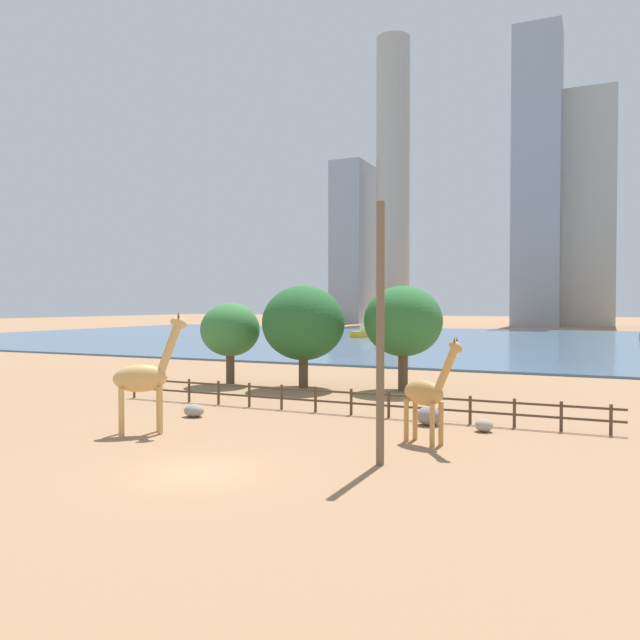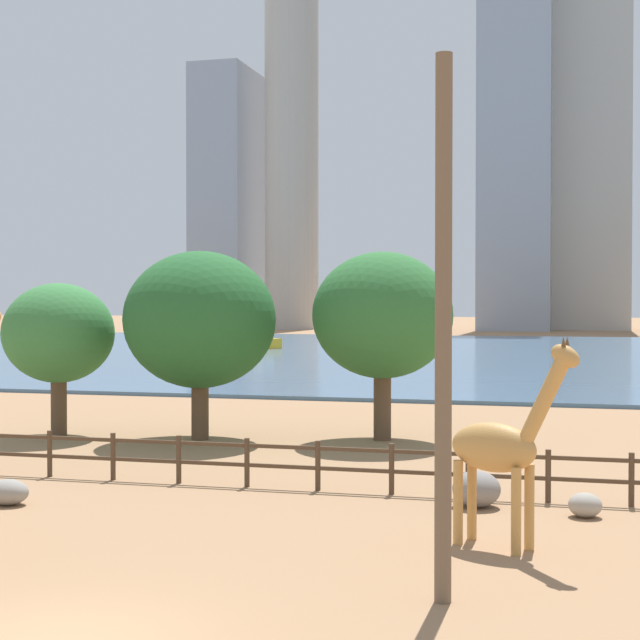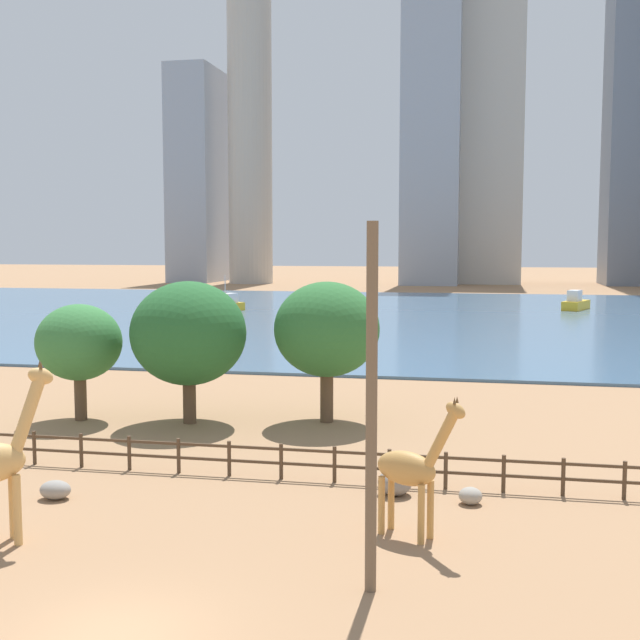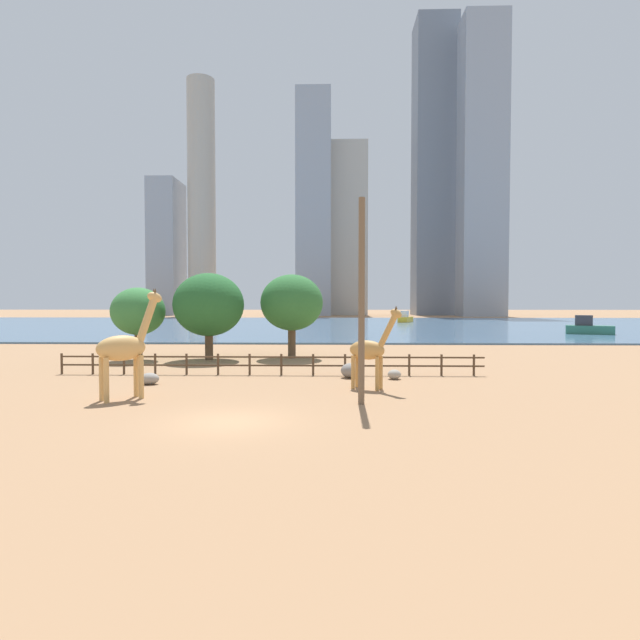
% 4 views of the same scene
% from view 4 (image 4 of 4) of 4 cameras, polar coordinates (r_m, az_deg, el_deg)
% --- Properties ---
extents(ground_plane, '(400.00, 400.00, 0.00)m').
position_cam_4_polar(ground_plane, '(98.55, -0.69, -0.56)').
color(ground_plane, '#9E7551').
extents(harbor_water, '(180.00, 86.00, 0.20)m').
position_cam_4_polar(harbor_water, '(95.55, -0.77, -0.58)').
color(harbor_water, '#476B8C').
rests_on(harbor_water, ground).
extents(giraffe_tall, '(2.81, 1.72, 4.29)m').
position_cam_4_polar(giraffe_tall, '(25.72, 5.73, -3.42)').
color(giraffe_tall, '#C18C47').
rests_on(giraffe_tall, ground).
extents(giraffe_companion, '(2.73, 2.59, 5.15)m').
position_cam_4_polar(giraffe_companion, '(24.61, -21.38, -2.93)').
color(giraffe_companion, tan).
rests_on(giraffe_companion, ground).
extents(utility_pole, '(0.28, 0.28, 9.00)m').
position_cam_4_polar(utility_pole, '(21.79, 4.77, 2.12)').
color(utility_pole, brown).
rests_on(utility_pole, ground).
extents(boulder_near_fence, '(1.05, 0.83, 0.62)m').
position_cam_4_polar(boulder_near_fence, '(28.81, -18.92, -6.36)').
color(boulder_near_fence, gray).
rests_on(boulder_near_fence, ground).
extents(boulder_by_pole, '(0.77, 0.75, 0.56)m').
position_cam_4_polar(boulder_by_pole, '(29.39, 8.49, -6.17)').
color(boulder_by_pole, gray).
rests_on(boulder_by_pole, ground).
extents(boulder_small, '(1.16, 1.16, 0.87)m').
position_cam_4_polar(boulder_small, '(29.65, 3.52, -5.78)').
color(boulder_small, gray).
rests_on(boulder_small, ground).
extents(enclosure_fence, '(26.12, 0.14, 1.30)m').
position_cam_4_polar(enclosure_fence, '(30.86, -5.96, -4.88)').
color(enclosure_fence, '#4C3826').
rests_on(enclosure_fence, ground).
extents(tree_left_large, '(4.99, 4.99, 6.69)m').
position_cam_4_polar(tree_left_large, '(39.97, -3.25, 1.97)').
color(tree_left_large, brown).
rests_on(tree_left_large, ground).
extents(tree_center_broad, '(5.43, 5.43, 6.73)m').
position_cam_4_polar(tree_center_broad, '(39.51, -12.60, 1.70)').
color(tree_center_broad, brown).
rests_on(tree_center_broad, ground).
extents(tree_right_tall, '(4.06, 4.06, 5.60)m').
position_cam_4_polar(tree_right_tall, '(40.77, -20.07, 0.90)').
color(tree_right_tall, brown).
rests_on(tree_right_tall, ground).
extents(boat_ferry, '(6.11, 4.17, 2.53)m').
position_cam_4_polar(boat_ferry, '(75.85, 28.32, -0.78)').
color(boat_ferry, '#337259').
rests_on(boat_ferry, harbor_water).
extents(boat_sailboat, '(4.01, 5.99, 2.48)m').
position_cam_4_polar(boat_sailboat, '(108.43, 9.72, 0.20)').
color(boat_sailboat, gold).
rests_on(boat_sailboat, harbor_water).
extents(boat_tug, '(3.55, 5.22, 4.43)m').
position_cam_4_polar(boat_tug, '(100.41, -13.88, -0.03)').
color(boat_tug, gold).
rests_on(boat_tug, harbor_water).
extents(skyline_tower_needle, '(11.67, 10.97, 75.15)m').
position_cam_4_polar(skyline_tower_needle, '(172.64, -0.73, 13.09)').
color(skyline_tower_needle, '#939EAD').
rests_on(skyline_tower_needle, ground).
extents(skyline_block_central, '(9.40, 15.56, 46.63)m').
position_cam_4_polar(skyline_block_central, '(183.80, -17.10, 7.83)').
color(skyline_block_central, '#939EAD').
rests_on(skyline_block_central, ground).
extents(skyline_tower_glass, '(9.30, 9.30, 78.98)m').
position_cam_4_polar(skyline_tower_glass, '(177.48, -13.38, 13.36)').
color(skyline_tower_glass, '#ADA89E').
rests_on(skyline_tower_glass, ground).
extents(skyline_block_left, '(13.82, 10.97, 94.42)m').
position_cam_4_polar(skyline_block_left, '(173.29, 18.05, 16.22)').
color(skyline_block_left, '#939EAD').
rests_on(skyline_block_left, ground).
extents(skyline_block_right, '(14.04, 14.27, 101.90)m').
position_cam_4_polar(skyline_block_right, '(186.54, 12.92, 16.41)').
color(skyline_block_right, slate).
rests_on(skyline_block_right, ground).
extents(skyline_tower_short, '(12.79, 13.44, 60.07)m').
position_cam_4_polar(skyline_tower_short, '(180.31, 3.30, 10.18)').
color(skyline_tower_short, '#B7B2A8').
rests_on(skyline_tower_short, ground).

